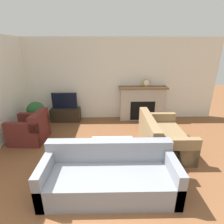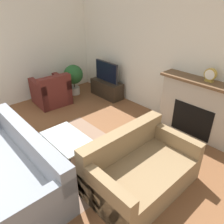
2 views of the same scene
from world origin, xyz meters
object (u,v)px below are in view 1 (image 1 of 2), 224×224
tv (64,101)px  couch_sectional (109,176)px  couch_loveseat (162,138)px  potted_plant (36,112)px  coffee_table (112,144)px  mantel_clock (146,83)px  armchair_by_window (30,130)px

tv → couch_sectional: tv is taller
couch_loveseat → potted_plant: potted_plant is taller
tv → coffee_table: tv is taller
coffee_table → potted_plant: bearing=144.1°
coffee_table → mantel_clock: 2.77m
potted_plant → mantel_clock: bearing=11.3°
armchair_by_window → potted_plant: 0.82m
armchair_by_window → mantel_clock: size_ratio=3.58×
coffee_table → potted_plant: (-2.29, 1.66, 0.16)m
couch_sectional → coffee_table: bearing=85.5°
couch_loveseat → coffee_table: bearing=109.6°
couch_loveseat → mantel_clock: bearing=2.1°
armchair_by_window → coffee_table: (2.17, -0.88, 0.08)m
armchair_by_window → potted_plant: size_ratio=1.04×
couch_sectional → armchair_by_window: same height
coffee_table → potted_plant: size_ratio=1.09×
armchair_by_window → coffee_table: size_ratio=0.95×
armchair_by_window → coffee_table: armchair_by_window is taller
coffee_table → mantel_clock: (1.17, 2.34, 0.91)m
couch_loveseat → coffee_table: couch_loveseat is taller
couch_sectional → armchair_by_window: bearing=139.7°
armchair_by_window → potted_plant: potted_plant is taller
couch_sectional → coffee_table: size_ratio=2.42×
couch_loveseat → coffee_table: (-1.24, -0.44, 0.10)m
tv → couch_loveseat: 3.34m
armchair_by_window → mantel_clock: (3.34, 1.46, 0.99)m
potted_plant → armchair_by_window: bearing=-81.6°
couch_loveseat → tv: bearing=57.2°
tv → armchair_by_window: bearing=-114.8°
couch_sectional → coffee_table: 0.91m
armchair_by_window → mantel_clock: mantel_clock is taller
couch_sectional → potted_plant: potted_plant is taller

